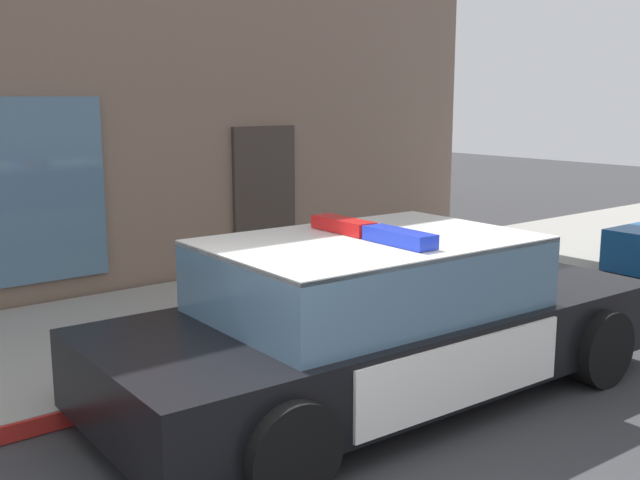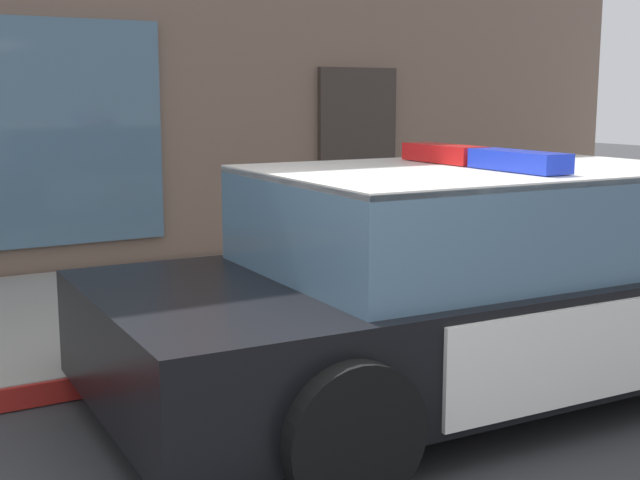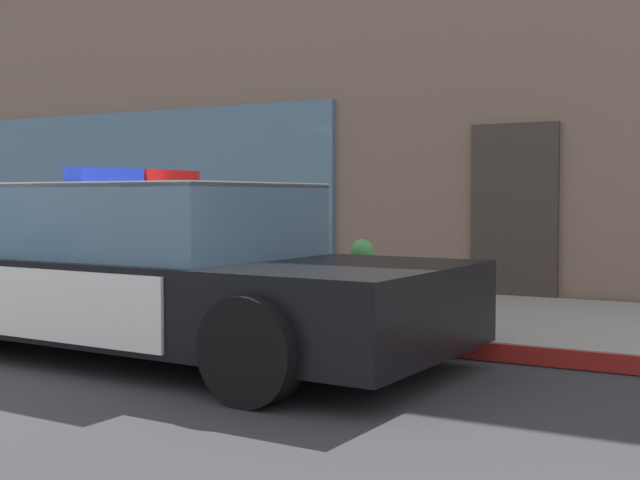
{
  "view_description": "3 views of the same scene",
  "coord_description": "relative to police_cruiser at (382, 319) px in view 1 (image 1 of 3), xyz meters",
  "views": [
    {
      "loc": [
        -2.09,
        -3.45,
        2.51
      ],
      "look_at": [
        2.63,
        2.44,
        1.07
      ],
      "focal_mm": 42.58,
      "sensor_mm": 36.0,
      "label": 1
    },
    {
      "loc": [
        -1.4,
        -2.9,
        1.81
      ],
      "look_at": [
        1.83,
        2.6,
        0.71
      ],
      "focal_mm": 47.66,
      "sensor_mm": 36.0,
      "label": 2
    },
    {
      "loc": [
        6.65,
        -4.29,
        1.27
      ],
      "look_at": [
        3.31,
        1.64,
        0.92
      ],
      "focal_mm": 47.73,
      "sensor_mm": 36.0,
      "label": 3
    }
  ],
  "objects": [
    {
      "name": "fire_hydrant",
      "position": [
        0.98,
        1.86,
        -0.18
      ],
      "size": [
        0.34,
        0.39,
        0.73
      ],
      "color": "#4C994C",
      "rests_on": "sidewalk"
    },
    {
      "name": "curb_red_paint",
      "position": [
        -2.12,
        1.05,
        -0.61
      ],
      "size": [
        28.8,
        0.04,
        0.14
      ],
      "primitive_type": "cube",
      "color": "maroon",
      "rests_on": "ground"
    },
    {
      "name": "police_cruiser",
      "position": [
        0.0,
        0.0,
        0.0
      ],
      "size": [
        5.05,
        2.29,
        1.49
      ],
      "rotation": [
        0.0,
        0.0,
        -0.04
      ],
      "color": "black",
      "rests_on": "ground"
    },
    {
      "name": "sidewalk",
      "position": [
        -2.12,
        2.63,
        -0.61
      ],
      "size": [
        48.0,
        3.13,
        0.15
      ],
      "primitive_type": "cube",
      "color": "gray",
      "rests_on": "ground"
    }
  ]
}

